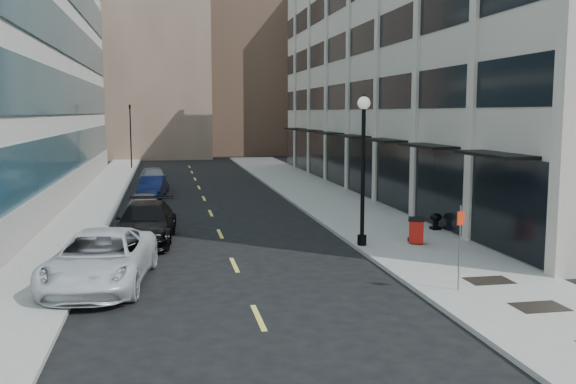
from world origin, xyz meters
name	(u,v)px	position (x,y,z in m)	size (l,w,h in m)	color
ground	(271,344)	(0.00, 0.00, 0.00)	(160.00, 160.00, 0.00)	black
sidewalk_right	(345,208)	(7.50, 20.00, 0.07)	(5.00, 80.00, 0.15)	gray
sidewalk_left	(85,215)	(-6.50, 20.00, 0.07)	(3.00, 80.00, 0.15)	gray
building_right	(452,59)	(16.94, 26.99, 8.99)	(15.30, 46.50, 18.25)	beige
skyline_tan_near	(149,42)	(-4.00, 68.00, 14.00)	(14.00, 18.00, 28.00)	#957861
skyline_brown	(242,24)	(8.00, 72.00, 17.00)	(12.00, 16.00, 34.00)	brown
skyline_tan_far	(76,71)	(-14.00, 78.00, 11.00)	(12.00, 14.00, 22.00)	#957861
skyline_stone	(326,76)	(18.00, 66.00, 10.00)	(10.00, 14.00, 20.00)	beige
grate_mid	(540,307)	(7.60, 1.00, 0.15)	(1.40, 1.00, 0.01)	black
grate_far	(489,280)	(7.60, 3.80, 0.15)	(1.40, 1.00, 0.01)	black
road_centerline	(215,222)	(0.00, 17.00, 0.01)	(0.15, 68.20, 0.01)	#D8CC4C
traffic_signal	(130,109)	(-5.50, 48.00, 5.72)	(0.66, 0.66, 6.98)	black
car_white_van	(100,259)	(-4.40, 6.00, 0.86)	(2.85, 6.19, 1.72)	silver
car_black_pickup	(146,223)	(-3.20, 12.71, 0.83)	(2.31, 5.69, 1.65)	black
car_silver_sedan	(145,207)	(-3.39, 18.00, 0.71)	(1.68, 4.18, 1.43)	gray
car_blue_sedan	(152,187)	(-3.20, 26.96, 0.68)	(1.45, 4.14, 1.37)	#121B45
car_grey_sedan	(153,178)	(-3.20, 31.72, 0.80)	(1.88, 4.68, 1.59)	gray
trash_bin	(416,230)	(7.55, 9.68, 0.71)	(0.84, 0.84, 1.05)	#B1130B
lamppost	(363,157)	(5.30, 9.78, 3.68)	(0.50, 0.50, 6.01)	black
sign_post	(460,236)	(6.17, 2.99, 1.78)	(0.28, 0.14, 2.55)	slate
urn_planter	(436,219)	(9.60, 12.45, 0.61)	(0.54, 0.54, 0.75)	black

